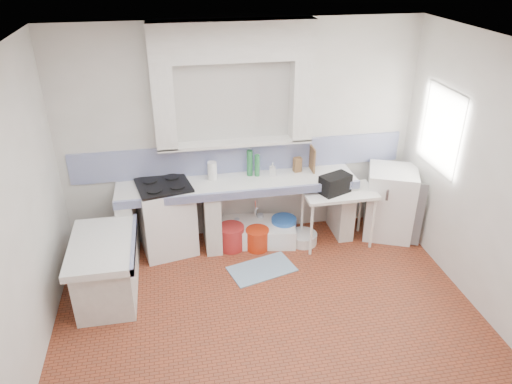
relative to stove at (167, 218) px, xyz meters
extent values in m
plane|color=brown|center=(1.02, -1.72, -0.45)|extent=(4.50, 4.50, 0.00)
plane|color=silver|center=(1.02, -1.72, 2.35)|extent=(4.50, 4.50, 0.00)
plane|color=silver|center=(1.02, 0.28, 0.95)|extent=(4.50, 0.00, 4.50)
plane|color=silver|center=(-1.23, -1.72, 0.95)|extent=(0.00, 4.50, 4.50)
plane|color=silver|center=(3.27, -1.72, 0.95)|extent=(0.00, 4.50, 4.50)
cube|color=silver|center=(0.92, 0.16, 2.12)|extent=(1.90, 0.25, 0.45)
cube|color=#351F11|center=(3.44, -0.52, 1.15)|extent=(0.35, 0.86, 1.06)
cube|color=white|center=(3.30, -0.52, 1.53)|extent=(0.01, 0.84, 0.24)
cube|color=white|center=(0.92, -0.02, 0.41)|extent=(3.00, 0.60, 0.08)
cube|color=navy|center=(0.92, -0.30, 0.41)|extent=(3.00, 0.04, 0.10)
cube|color=silver|center=(-0.48, -0.02, -0.04)|extent=(0.20, 0.55, 0.82)
cube|color=silver|center=(0.57, -0.02, -0.04)|extent=(0.20, 0.55, 0.82)
cube|color=silver|center=(2.32, -0.02, -0.04)|extent=(0.20, 0.55, 0.82)
cube|color=white|center=(-0.68, -0.82, 0.21)|extent=(0.70, 1.10, 0.08)
cube|color=silver|center=(-0.68, -0.82, -0.14)|extent=(0.60, 1.00, 0.62)
cube|color=navy|center=(-0.35, -0.82, 0.21)|extent=(0.04, 1.10, 0.10)
cube|color=navy|center=(1.02, 0.27, 0.65)|extent=(4.27, 0.03, 0.40)
cube|color=white|center=(0.00, 0.00, 0.00)|extent=(0.75, 0.74, 0.91)
cube|color=white|center=(1.18, -0.03, -0.34)|extent=(1.05, 0.69, 0.23)
cube|color=white|center=(2.17, -0.26, -0.07)|extent=(0.92, 0.52, 0.04)
cube|color=white|center=(2.94, -0.16, 0.02)|extent=(0.80, 0.80, 0.95)
cylinder|color=#A92524|center=(0.80, -0.13, -0.29)|extent=(0.44, 0.44, 0.32)
cylinder|color=red|center=(1.13, -0.21, -0.31)|extent=(0.37, 0.37, 0.28)
cylinder|color=blue|center=(1.52, -0.05, -0.30)|extent=(0.44, 0.44, 0.31)
cylinder|color=white|center=(1.75, -0.19, -0.38)|extent=(0.44, 0.44, 0.14)
cylinder|color=silver|center=(0.92, 0.13, -0.32)|extent=(0.09, 0.09, 0.27)
cylinder|color=silver|center=(1.24, 0.13, -0.30)|extent=(0.08, 0.08, 0.31)
cube|color=black|center=(2.10, -0.28, 0.43)|extent=(0.43, 0.34, 0.24)
cylinder|color=#26723A|center=(1.09, 0.13, 0.61)|extent=(0.09, 0.09, 0.34)
cylinder|color=#26723A|center=(1.18, 0.10, 0.59)|extent=(0.08, 0.08, 0.29)
cube|color=brown|center=(1.72, 0.13, 0.54)|extent=(0.11, 0.10, 0.19)
cube|color=brown|center=(1.92, 0.13, 0.61)|extent=(0.03, 0.24, 0.32)
cylinder|color=white|center=(0.61, 0.10, 0.56)|extent=(0.15, 0.15, 0.23)
imported|color=white|center=(1.38, 0.08, 0.53)|extent=(0.09, 0.09, 0.17)
cube|color=#2B5E8B|center=(1.10, -0.68, -0.45)|extent=(0.87, 0.64, 0.01)
camera|label=1|loc=(0.14, -5.37, 3.11)|focal=33.83mm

